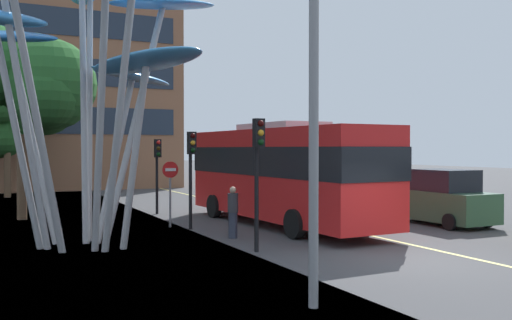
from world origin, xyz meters
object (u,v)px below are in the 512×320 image
(street_lamp, at_px, (328,7))
(traffic_light_kerb_near, at_px, (258,156))
(leaf_sculpture, at_px, (84,27))
(red_bus, at_px, (282,170))
(no_entry_sign, at_px, (170,183))
(traffic_light_kerb_far, at_px, (191,159))
(traffic_light_island_mid, at_px, (157,160))
(pedestrian, at_px, (233,212))
(car_parked_far, at_px, (349,188))
(car_parked_mid, at_px, (444,199))

(street_lamp, bearing_deg, traffic_light_kerb_near, 77.38)
(leaf_sculpture, bearing_deg, street_lamp, -70.13)
(traffic_light_kerb_near, bearing_deg, leaf_sculpture, 145.28)
(red_bus, distance_m, no_entry_sign, 4.19)
(leaf_sculpture, bearing_deg, no_entry_sign, 40.92)
(traffic_light_kerb_near, relative_size, traffic_light_kerb_far, 1.07)
(leaf_sculpture, height_order, street_lamp, leaf_sculpture)
(traffic_light_kerb_far, bearing_deg, leaf_sculpture, -152.22)
(traffic_light_kerb_near, relative_size, traffic_light_island_mid, 1.13)
(traffic_light_kerb_near, bearing_deg, pedestrian, 81.84)
(leaf_sculpture, xyz_separation_m, pedestrian, (4.59, -0.28, -5.61))
(car_parked_far, bearing_deg, pedestrian, -144.11)
(street_lamp, relative_size, no_entry_sign, 3.63)
(pedestrian, bearing_deg, car_parked_mid, -3.54)
(leaf_sculpture, bearing_deg, pedestrian, -3.49)
(traffic_light_kerb_far, height_order, traffic_light_island_mid, traffic_light_kerb_far)
(leaf_sculpture, bearing_deg, car_parked_mid, -3.52)
(red_bus, relative_size, car_parked_mid, 2.80)
(car_parked_far, xyz_separation_m, street_lamp, (-10.85, -14.74, 4.55))
(red_bus, distance_m, car_parked_far, 7.99)
(traffic_light_island_mid, relative_size, car_parked_far, 0.87)
(leaf_sculpture, height_order, traffic_light_kerb_near, leaf_sculpture)
(traffic_light_island_mid, relative_size, street_lamp, 0.38)
(pedestrian, bearing_deg, traffic_light_island_mid, 92.46)
(traffic_light_kerb_near, relative_size, car_parked_mid, 0.94)
(car_parked_mid, height_order, pedestrian, car_parked_mid)
(car_parked_far, bearing_deg, no_entry_sign, -161.97)
(leaf_sculpture, relative_size, traffic_light_island_mid, 2.81)
(leaf_sculpture, distance_m, traffic_light_kerb_near, 6.35)
(red_bus, xyz_separation_m, car_parked_far, (6.37, 4.67, -1.17))
(traffic_light_kerb_far, distance_m, pedestrian, 3.00)
(traffic_light_kerb_near, distance_m, pedestrian, 3.26)
(leaf_sculpture, bearing_deg, red_bus, 13.19)
(leaf_sculpture, distance_m, traffic_light_island_mid, 9.39)
(car_parked_far, distance_m, street_lamp, 18.86)
(car_parked_mid, distance_m, pedestrian, 8.54)
(car_parked_far, distance_m, pedestrian, 11.43)
(leaf_sculpture, xyz_separation_m, no_entry_sign, (3.53, 3.06, -4.83))
(red_bus, xyz_separation_m, traffic_light_kerb_far, (-3.46, 0.36, 0.44))
(leaf_sculpture, xyz_separation_m, car_parked_mid, (13.12, -0.81, -5.48))
(leaf_sculpture, distance_m, car_parked_far, 16.23)
(traffic_light_kerb_far, bearing_deg, car_parked_mid, -17.82)
(red_bus, xyz_separation_m, leaf_sculpture, (-7.48, -1.75, 4.35))
(pedestrian, bearing_deg, leaf_sculpture, 176.51)
(red_bus, xyz_separation_m, no_entry_sign, (-3.95, 1.31, -0.48))
(red_bus, bearing_deg, traffic_light_kerb_near, -124.94)
(traffic_light_kerb_near, relative_size, pedestrian, 2.24)
(red_bus, distance_m, pedestrian, 3.75)
(street_lamp, xyz_separation_m, pedestrian, (1.59, 8.04, -4.65))
(traffic_light_kerb_near, distance_m, traffic_light_island_mid, 10.25)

